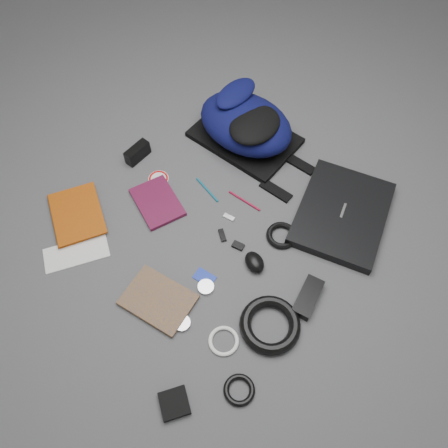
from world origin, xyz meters
TOP-DOWN VIEW (x-y plane):
  - ground at (0.00, 0.00)m, footprint 4.00×4.00m
  - backpack at (0.34, 0.28)m, footprint 0.40×0.51m
  - laptop at (0.37, -0.24)m, footprint 0.50×0.46m
  - textbook_red at (-0.48, 0.41)m, footprint 0.25×0.29m
  - comic_book at (-0.43, -0.12)m, footprint 0.23×0.27m
  - envelope at (-0.48, 0.25)m, footprint 0.25×0.18m
  - dvd_case at (-0.13, 0.24)m, footprint 0.18×0.23m
  - compact_camera at (-0.06, 0.48)m, footprint 0.12×0.06m
  - sticker_disc at (-0.06, 0.34)m, footprint 0.09×0.09m
  - pen_teal at (0.05, 0.17)m, footprint 0.01×0.14m
  - pen_red at (0.13, 0.04)m, footprint 0.04×0.14m
  - id_badge at (-0.18, -0.12)m, footprint 0.07×0.08m
  - usb_black at (-0.03, -0.03)m, footprint 0.04×0.06m
  - usb_silver at (0.04, 0.02)m, footprint 0.03×0.05m
  - key_fob at (-0.01, -0.10)m, footprint 0.04×0.05m
  - mouse at (-0.02, -0.19)m, footprint 0.08×0.10m
  - headphone_left at (-0.34, -0.20)m, footprint 0.07×0.07m
  - headphone_right at (-0.20, -0.15)m, footprint 0.06×0.06m
  - cable_coil at (0.14, -0.17)m, footprint 0.11×0.11m
  - power_brick at (0.04, -0.40)m, footprint 0.16×0.11m
  - power_cord_coil at (-0.12, -0.39)m, footprint 0.20×0.20m
  - pouch at (-0.50, -0.39)m, footprint 0.11×0.11m
  - earbud_coil at (-0.33, -0.48)m, footprint 0.11×0.11m
  - white_cable_coil at (-0.27, -0.33)m, footprint 0.13×0.13m

SIDE VIEW (x-z plane):
  - ground at x=0.00m, z-range 0.00..0.00m
  - sticker_disc at x=-0.06m, z-range 0.00..0.00m
  - id_badge at x=-0.18m, z-range 0.00..0.00m
  - envelope at x=-0.48m, z-range 0.00..0.00m
  - pen_teal at x=0.05m, z-range 0.00..0.01m
  - pen_red at x=0.13m, z-range 0.00..0.01m
  - usb_silver at x=0.04m, z-range 0.00..0.01m
  - usb_black at x=-0.03m, z-range 0.00..0.01m
  - key_fob at x=-0.01m, z-range 0.00..0.01m
  - white_cable_coil at x=-0.27m, z-range 0.00..0.01m
  - headphone_left at x=-0.34m, z-range 0.00..0.01m
  - headphone_right at x=-0.20m, z-range 0.00..0.01m
  - dvd_case at x=-0.13m, z-range 0.00..0.02m
  - comic_book at x=-0.43m, z-range 0.00..0.02m
  - earbud_coil at x=-0.33m, z-range 0.00..0.02m
  - pouch at x=-0.50m, z-range 0.00..0.02m
  - cable_coil at x=0.14m, z-range 0.00..0.02m
  - textbook_red at x=-0.48m, z-range 0.00..0.03m
  - power_brick at x=0.04m, z-range 0.00..0.04m
  - power_cord_coil at x=-0.12m, z-range 0.00..0.04m
  - laptop at x=0.37m, z-range 0.00..0.04m
  - mouse at x=-0.02m, z-range 0.00..0.04m
  - compact_camera at x=-0.06m, z-range 0.00..0.06m
  - backpack at x=0.34m, z-range 0.00..0.19m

